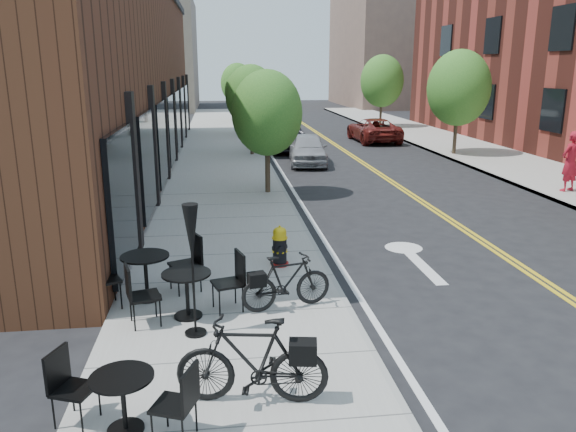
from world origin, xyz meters
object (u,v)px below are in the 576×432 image
bistro_set_b (187,288)px  fire_hydrant (280,247)px  bicycle_left (252,361)px  bicycle_right (286,282)px  bistro_set_c (146,270)px  patio_umbrella (192,242)px  parked_car_far (373,130)px  bistro_set_a (123,395)px  parked_car_a (308,149)px  parked_car_c (279,122)px  pedestrian (570,161)px  parked_car_b (281,135)px

bistro_set_b → fire_hydrant: bearing=36.1°
bicycle_left → bicycle_right: bicycle_left is taller
bistro_set_c → patio_umbrella: (0.87, -1.44, 0.92)m
parked_car_far → fire_hydrant: bearing=68.3°
bistro_set_a → parked_car_far: size_ratio=0.36×
patio_umbrella → bistro_set_b: bearing=102.5°
fire_hydrant → bicycle_left: size_ratio=0.46×
bicycle_right → parked_car_far: 22.59m
parked_car_a → bistro_set_c: bearing=-103.7°
bistro_set_b → parked_car_c: bearing=64.5°
parked_car_far → pedestrian: 13.76m
bicycle_right → parked_car_b: bearing=-19.8°
fire_hydrant → parked_car_c: size_ratio=0.17×
parked_car_a → parked_car_b: parked_car_b is taller
bicycle_right → parked_car_far: size_ratio=0.34×
patio_umbrella → bistro_set_a: bearing=-107.1°
parked_car_c → bistro_set_c: bearing=-96.2°
bistro_set_a → parked_car_a: size_ratio=0.44×
fire_hydrant → bistro_set_a: size_ratio=0.50×
bistro_set_b → parked_car_b: parked_car_b is taller
fire_hydrant → parked_car_far: parked_car_far is taller
patio_umbrella → bicycle_right: bearing=27.2°
bicycle_left → bistro_set_b: (-0.88, 2.49, -0.05)m
bicycle_left → bistro_set_a: bicycle_left is taller
parked_car_b → parked_car_c: bearing=77.9°
fire_hydrant → parked_car_a: bearing=57.7°
patio_umbrella → pedestrian: size_ratio=1.05×
parked_car_b → parked_car_c: parked_car_b is taller
bistro_set_b → pedestrian: 14.14m
bicycle_right → parked_car_b: size_ratio=0.34×
bistro_set_c → parked_car_a: bearing=46.1°
parked_car_a → parked_car_b: size_ratio=0.83×
parked_car_b → parked_car_c: (0.66, 6.87, -0.02)m
bicycle_left → parked_car_c: size_ratio=0.36×
bicycle_left → parked_car_far: (8.12, 23.97, -0.02)m
fire_hydrant → bistro_set_b: size_ratio=0.45×
patio_umbrella → parked_car_c: patio_umbrella is taller
bicycle_left → parked_car_c: parked_car_c is taller
bistro_set_a → parked_car_a: bearing=96.0°
parked_car_c → fire_hydrant: bearing=-91.0°
parked_car_c → bicycle_right: bearing=-90.8°
bistro_set_a → bistro_set_c: (-0.18, 3.68, 0.08)m
bistro_set_a → bistro_set_b: (0.55, 2.86, 0.05)m
bistro_set_b → patio_umbrella: 1.15m
bistro_set_b → parked_car_far: bearing=51.3°
bistro_set_c → parked_car_b: (4.37, 18.13, 0.11)m
bicycle_right → parked_car_far: (7.39, 21.35, 0.05)m
bicycle_left → pedestrian: size_ratio=0.94×
patio_umbrella → parked_car_far: (8.86, 22.11, -0.92)m
bicycle_left → bistro_set_b: size_ratio=0.98×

